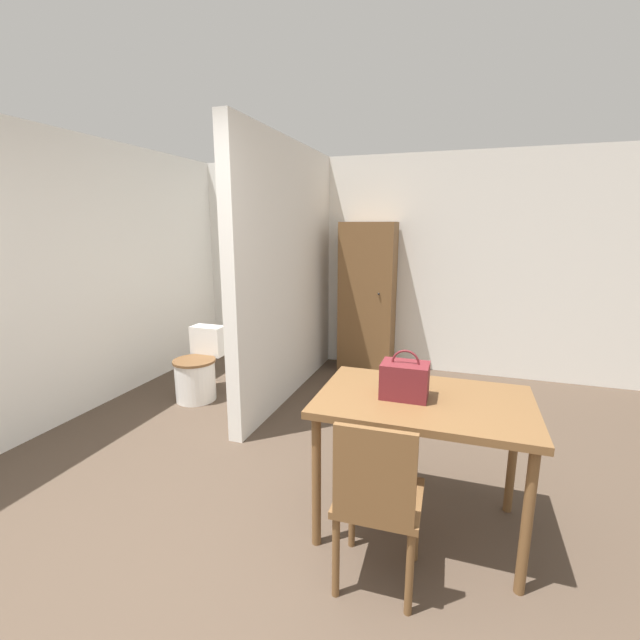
{
  "coord_description": "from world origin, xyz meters",
  "views": [
    {
      "loc": [
        0.92,
        -1.29,
        1.71
      ],
      "look_at": [
        -0.14,
        1.89,
        0.97
      ],
      "focal_mm": 24.0,
      "sensor_mm": 36.0,
      "label": 1
    }
  ],
  "objects_px": {
    "toilet": "(198,371)",
    "wooden_cabinet": "(367,298)",
    "dining_table": "(423,414)",
    "wooden_chair": "(377,498)",
    "handbag": "(405,380)"
  },
  "relations": [
    {
      "from": "dining_table",
      "to": "toilet",
      "type": "height_order",
      "value": "dining_table"
    },
    {
      "from": "wooden_chair",
      "to": "handbag",
      "type": "relative_size",
      "value": 3.3
    },
    {
      "from": "wooden_chair",
      "to": "wooden_cabinet",
      "type": "height_order",
      "value": "wooden_cabinet"
    },
    {
      "from": "dining_table",
      "to": "wooden_cabinet",
      "type": "height_order",
      "value": "wooden_cabinet"
    },
    {
      "from": "toilet",
      "to": "wooden_cabinet",
      "type": "bearing_deg",
      "value": 45.01
    },
    {
      "from": "wooden_chair",
      "to": "dining_table",
      "type": "bearing_deg",
      "value": 72.05
    },
    {
      "from": "toilet",
      "to": "handbag",
      "type": "bearing_deg",
      "value": -29.95
    },
    {
      "from": "wooden_cabinet",
      "to": "dining_table",
      "type": "bearing_deg",
      "value": -71.4
    },
    {
      "from": "wooden_chair",
      "to": "handbag",
      "type": "distance_m",
      "value": 0.63
    },
    {
      "from": "dining_table",
      "to": "wooden_chair",
      "type": "bearing_deg",
      "value": -106.56
    },
    {
      "from": "wooden_chair",
      "to": "handbag",
      "type": "bearing_deg",
      "value": 83.39
    },
    {
      "from": "toilet",
      "to": "wooden_chair",
      "type": "bearing_deg",
      "value": -39.07
    },
    {
      "from": "handbag",
      "to": "wooden_cabinet",
      "type": "bearing_deg",
      "value": 106.4
    },
    {
      "from": "toilet",
      "to": "dining_table",
      "type": "bearing_deg",
      "value": -28.39
    },
    {
      "from": "dining_table",
      "to": "toilet",
      "type": "xyz_separation_m",
      "value": [
        -2.3,
        1.24,
        -0.42
      ]
    }
  ]
}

